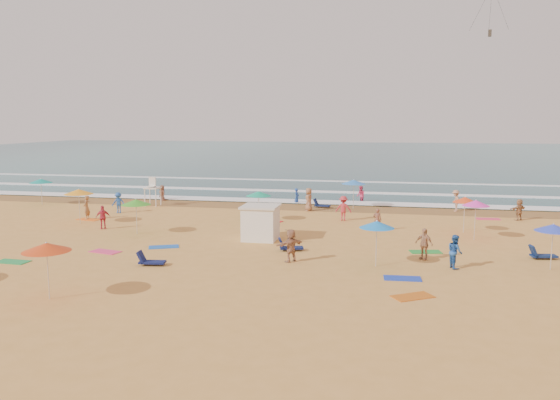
# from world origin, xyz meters

# --- Properties ---
(ground) EXTENTS (220.00, 220.00, 0.00)m
(ground) POSITION_xyz_m (0.00, 0.00, 0.00)
(ground) COLOR gold
(ground) RESTS_ON ground
(ocean) EXTENTS (220.00, 140.00, 0.18)m
(ocean) POSITION_xyz_m (0.00, 84.00, 0.00)
(ocean) COLOR #0C4756
(ocean) RESTS_ON ground
(wet_sand) EXTENTS (220.00, 220.00, 0.00)m
(wet_sand) POSITION_xyz_m (0.00, 12.50, 0.01)
(wet_sand) COLOR olive
(wet_sand) RESTS_ON ground
(surf_foam) EXTENTS (200.00, 18.70, 0.05)m
(surf_foam) POSITION_xyz_m (0.00, 21.32, 0.10)
(surf_foam) COLOR white
(surf_foam) RESTS_ON ground
(cabana) EXTENTS (2.00, 2.00, 2.00)m
(cabana) POSITION_xyz_m (-0.05, -0.66, 1.00)
(cabana) COLOR white
(cabana) RESTS_ON ground
(cabana_roof) EXTENTS (2.20, 2.20, 0.12)m
(cabana_roof) POSITION_xyz_m (-0.05, -0.66, 2.06)
(cabana_roof) COLOR silver
(cabana_roof) RESTS_ON cabana
(bicycle) EXTENTS (0.66, 1.61, 0.83)m
(bicycle) POSITION_xyz_m (1.85, -0.96, 0.41)
(bicycle) COLOR black
(bicycle) RESTS_ON ground
(lifeguard_stand) EXTENTS (1.20, 1.20, 2.10)m
(lifeguard_stand) POSITION_xyz_m (-12.22, 10.54, 1.05)
(lifeguard_stand) COLOR white
(lifeguard_stand) RESTS_ON ground
(beach_umbrellas) EXTENTS (57.72, 27.99, 0.73)m
(beach_umbrellas) POSITION_xyz_m (1.99, 0.15, 2.17)
(beach_umbrellas) COLOR #2F8D20
(beach_umbrellas) RESTS_ON ground
(loungers) EXTENTS (43.25, 23.03, 0.34)m
(loungers) POSITION_xyz_m (5.91, -3.01, 0.17)
(loungers) COLOR #0F1B4F
(loungers) RESTS_ON ground
(towels) EXTENTS (41.37, 20.98, 0.03)m
(towels) POSITION_xyz_m (-2.21, -2.65, 0.01)
(towels) COLOR orange
(towels) RESTS_ON ground
(beachgoers) EXTENTS (45.39, 26.52, 2.11)m
(beachgoers) POSITION_xyz_m (0.45, 4.80, 0.81)
(beachgoers) COLOR tan
(beachgoers) RESTS_ON ground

